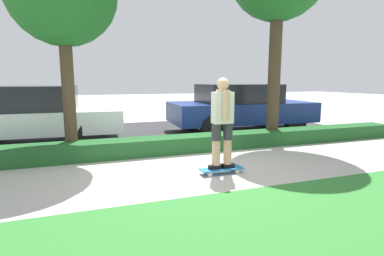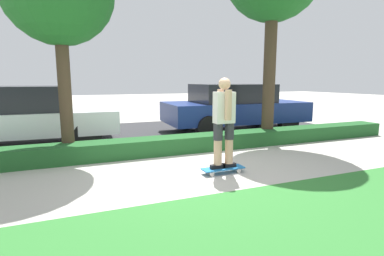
# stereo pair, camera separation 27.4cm
# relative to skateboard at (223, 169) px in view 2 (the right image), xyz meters

# --- Properties ---
(ground_plane) EXTENTS (60.00, 60.00, 0.00)m
(ground_plane) POSITION_rel_skateboard_xyz_m (-0.46, 0.16, -0.08)
(ground_plane) COLOR #ADA89E
(street_asphalt) EXTENTS (12.77, 5.00, 0.01)m
(street_asphalt) POSITION_rel_skateboard_xyz_m (-0.46, 4.36, -0.07)
(street_asphalt) COLOR #2D2D30
(street_asphalt) RESTS_ON ground_plane
(hedge_row) EXTENTS (12.77, 0.60, 0.36)m
(hedge_row) POSITION_rel_skateboard_xyz_m (-0.46, 1.76, 0.10)
(hedge_row) COLOR #1E5123
(hedge_row) RESTS_ON ground_plane
(skateboard) EXTENTS (0.76, 0.24, 0.10)m
(skateboard) POSITION_rel_skateboard_xyz_m (0.00, 0.00, 0.00)
(skateboard) COLOR #1E6BAD
(skateboard) RESTS_ON ground_plane
(skater_person) EXTENTS (0.48, 0.40, 1.55)m
(skater_person) POSITION_rel_skateboard_xyz_m (-0.00, -0.00, 0.84)
(skater_person) COLOR black
(skater_person) RESTS_ON skateboard
(parked_car_front) EXTENTS (4.15, 2.12, 1.46)m
(parked_car_front) POSITION_rel_skateboard_xyz_m (-3.38, 3.75, 0.68)
(parked_car_front) COLOR silver
(parked_car_front) RESTS_ON ground_plane
(parked_car_middle) EXTENTS (4.48, 2.15, 1.48)m
(parked_car_middle) POSITION_rel_skateboard_xyz_m (2.39, 3.78, 0.70)
(parked_car_middle) COLOR navy
(parked_car_middle) RESTS_ON ground_plane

